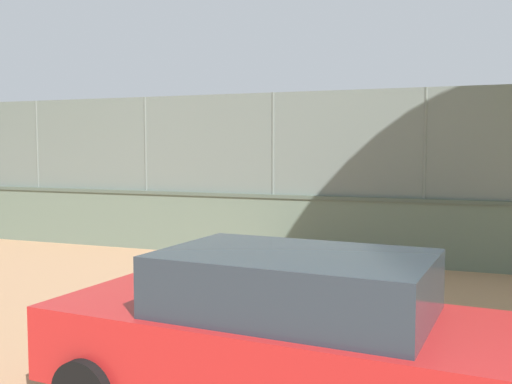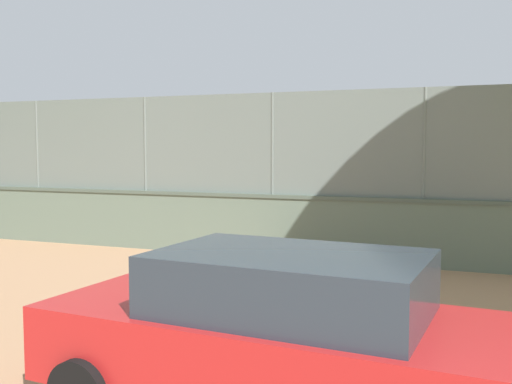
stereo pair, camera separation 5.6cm
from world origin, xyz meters
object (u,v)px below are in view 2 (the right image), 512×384
object	(u,v)px
player_near_wall_returning	(343,184)
player_crossing_court	(242,196)
sports_ball	(348,207)
parked_car_red	(274,332)

from	to	relation	value
player_near_wall_returning	player_crossing_court	size ratio (longest dim) A/B	1.00
player_crossing_court	sports_ball	bearing A→B (deg)	-106.43
parked_car_red	player_near_wall_returning	bearing A→B (deg)	-78.53
sports_ball	parked_car_red	bearing A→B (deg)	100.87
player_near_wall_returning	sports_ball	bearing A→B (deg)	116.41
sports_ball	parked_car_red	distance (m)	19.18
parked_car_red	player_crossing_court	bearing A→B (deg)	-65.59
sports_ball	player_crossing_court	bearing A→B (deg)	73.57
player_near_wall_returning	player_crossing_court	world-z (taller)	player_near_wall_returning
player_crossing_court	parked_car_red	bearing A→B (deg)	114.41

